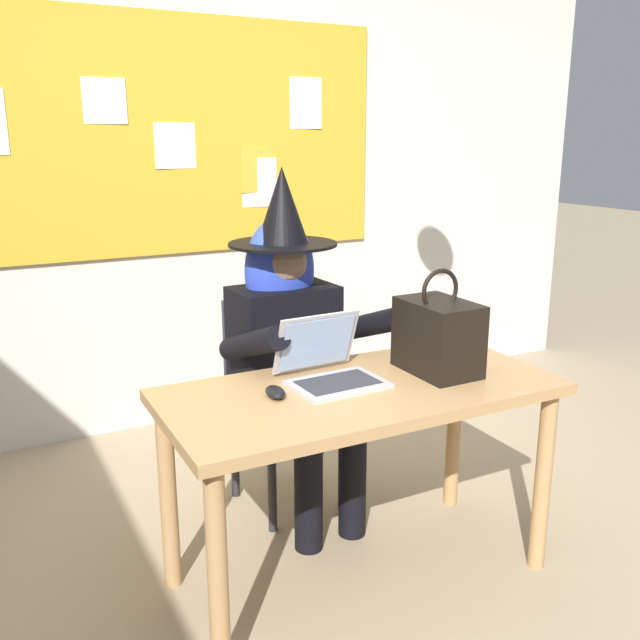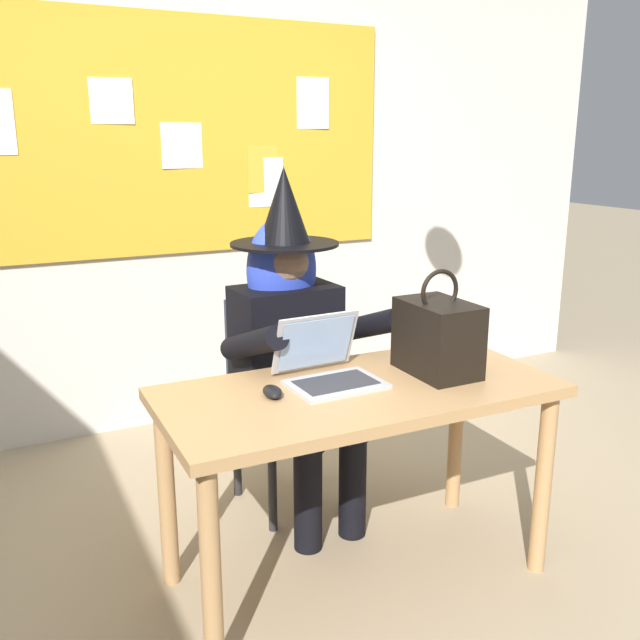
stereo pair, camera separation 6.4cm
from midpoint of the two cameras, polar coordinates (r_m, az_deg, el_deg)
The scene contains 8 objects.
ground_plane at distance 2.57m, azimuth 1.82°, elevation -22.31°, with size 24.00×24.00×0.00m, color tan.
wall_back_bulletin at distance 3.79m, azimuth -11.78°, elevation 13.35°, with size 5.67×1.94×2.92m.
desk_main at distance 2.41m, azimuth 3.98°, elevation -7.75°, with size 1.36×0.65×0.73m.
chair_at_desk at distance 3.02m, azimuth -2.75°, elevation -5.67°, with size 0.46×0.46×0.89m.
person_costumed at distance 2.83m, azimuth -1.64°, elevation -0.92°, with size 0.61×0.69×1.44m.
laptop at distance 2.40m, azimuth 1.41°, elevation -3.92°, with size 0.32×0.31×0.23m.
computer_mouse at distance 2.28m, azimuth -3.12°, elevation -5.90°, with size 0.06×0.10×0.03m, color black.
handbag at distance 2.50m, azimuth 10.36°, elevation -1.35°, with size 0.20×0.30×0.38m.
Camera 2 is at (-0.96, -1.81, 1.56)m, focal length 38.98 mm.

